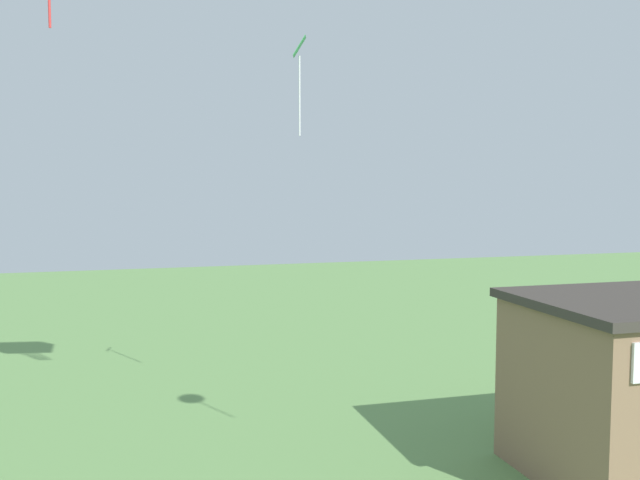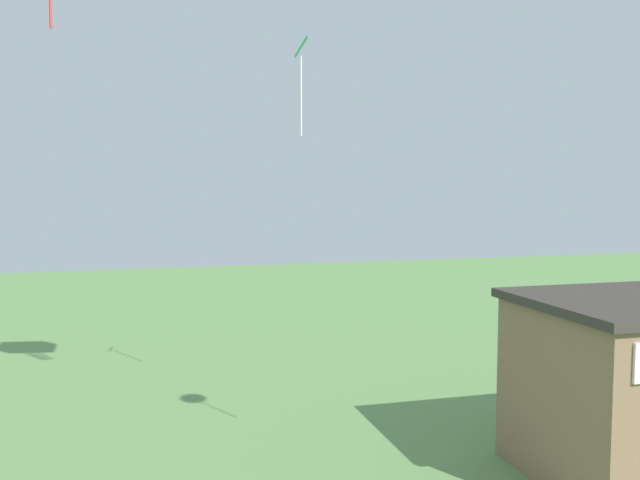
# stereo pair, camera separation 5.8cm
# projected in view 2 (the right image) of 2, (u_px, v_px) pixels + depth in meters

# --- Properties ---
(kite_green_diamond) EXTENTS (0.51, 0.59, 3.00)m
(kite_green_diamond) POSITION_uv_depth(u_px,v_px,m) (301.00, 69.00, 21.70)
(kite_green_diamond) COLOR green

